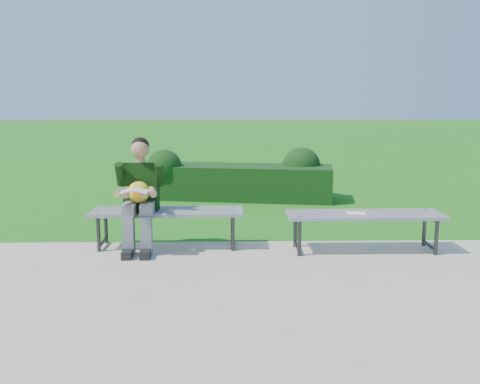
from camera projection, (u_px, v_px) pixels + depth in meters
ground at (211, 243)px, 6.67m from camera, size 80.00×80.00×0.00m
walkway at (205, 292)px, 4.94m from camera, size 30.00×3.50×0.02m
hedge at (235, 178)px, 9.63m from camera, size 3.66×1.46×0.92m
bench_left at (167, 215)px, 6.37m from camera, size 1.80×0.50×0.46m
bench_right at (365, 218)px, 6.20m from camera, size 1.80×0.50×0.46m
seated_boy at (140, 191)px, 6.22m from camera, size 0.56×0.76×1.31m
paper_sheet at (356, 213)px, 6.18m from camera, size 0.25×0.20×0.01m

